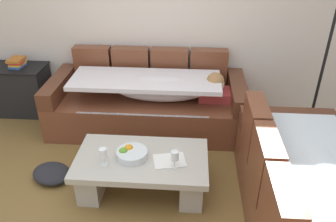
{
  "coord_description": "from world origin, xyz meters",
  "views": [
    {
      "loc": [
        0.55,
        -1.94,
        2.27
      ],
      "look_at": [
        0.33,
        1.04,
        0.55
      ],
      "focal_mm": 36.14,
      "sensor_mm": 36.0,
      "label": 1
    }
  ],
  "objects_px": {
    "wine_glass_near_left": "(103,154)",
    "wine_glass_near_right": "(175,156)",
    "open_magazine": "(170,161)",
    "floor_lamp": "(325,46)",
    "book_stack_on_cabinet": "(17,62)",
    "coffee_table": "(142,169)",
    "crumpled_garment": "(52,173)",
    "couch_along_wall": "(150,102)",
    "couch_near_window": "(306,197)",
    "fruit_bowl": "(131,154)",
    "side_cabinet": "(21,90)"
  },
  "relations": [
    {
      "from": "couch_along_wall",
      "to": "open_magazine",
      "type": "xyz_separation_m",
      "value": [
        0.32,
        -1.18,
        0.05
      ]
    },
    {
      "from": "couch_near_window",
      "to": "book_stack_on_cabinet",
      "type": "distance_m",
      "value": 3.58
    },
    {
      "from": "open_magazine",
      "to": "wine_glass_near_left",
      "type": "bearing_deg",
      "value": 176.39
    },
    {
      "from": "wine_glass_near_left",
      "to": "open_magazine",
      "type": "distance_m",
      "value": 0.59
    },
    {
      "from": "wine_glass_near_left",
      "to": "wine_glass_near_right",
      "type": "height_order",
      "value": "same"
    },
    {
      "from": "wine_glass_near_left",
      "to": "wine_glass_near_right",
      "type": "relative_size",
      "value": 1.0
    },
    {
      "from": "fruit_bowl",
      "to": "wine_glass_near_right",
      "type": "relative_size",
      "value": 1.69
    },
    {
      "from": "side_cabinet",
      "to": "book_stack_on_cabinet",
      "type": "height_order",
      "value": "book_stack_on_cabinet"
    },
    {
      "from": "coffee_table",
      "to": "open_magazine",
      "type": "relative_size",
      "value": 4.29
    },
    {
      "from": "wine_glass_near_left",
      "to": "book_stack_on_cabinet",
      "type": "bearing_deg",
      "value": 133.67
    },
    {
      "from": "open_magazine",
      "to": "floor_lamp",
      "type": "xyz_separation_m",
      "value": [
        1.53,
        1.08,
        0.73
      ]
    },
    {
      "from": "coffee_table",
      "to": "side_cabinet",
      "type": "xyz_separation_m",
      "value": [
        -1.78,
        1.37,
        0.08
      ]
    },
    {
      "from": "couch_along_wall",
      "to": "coffee_table",
      "type": "distance_m",
      "value": 1.15
    },
    {
      "from": "couch_near_window",
      "to": "side_cabinet",
      "type": "height_order",
      "value": "couch_near_window"
    },
    {
      "from": "wine_glass_near_right",
      "to": "coffee_table",
      "type": "bearing_deg",
      "value": 159.53
    },
    {
      "from": "fruit_bowl",
      "to": "side_cabinet",
      "type": "bearing_deg",
      "value": 140.79
    },
    {
      "from": "fruit_bowl",
      "to": "book_stack_on_cabinet",
      "type": "distance_m",
      "value": 2.18
    },
    {
      "from": "open_magazine",
      "to": "couch_near_window",
      "type": "bearing_deg",
      "value": -28.5
    },
    {
      "from": "couch_near_window",
      "to": "book_stack_on_cabinet",
      "type": "xyz_separation_m",
      "value": [
        -3.11,
        1.74,
        0.36
      ]
    },
    {
      "from": "side_cabinet",
      "to": "open_magazine",
      "type": "bearing_deg",
      "value": -34.7
    },
    {
      "from": "fruit_bowl",
      "to": "wine_glass_near_right",
      "type": "height_order",
      "value": "wine_glass_near_right"
    },
    {
      "from": "wine_glass_near_right",
      "to": "fruit_bowl",
      "type": "bearing_deg",
      "value": 164.26
    },
    {
      "from": "fruit_bowl",
      "to": "wine_glass_near_right",
      "type": "distance_m",
      "value": 0.42
    },
    {
      "from": "couch_along_wall",
      "to": "floor_lamp",
      "type": "bearing_deg",
      "value": -3.25
    },
    {
      "from": "couch_near_window",
      "to": "floor_lamp",
      "type": "xyz_separation_m",
      "value": [
        0.42,
        1.4,
        0.78
      ]
    },
    {
      "from": "fruit_bowl",
      "to": "floor_lamp",
      "type": "bearing_deg",
      "value": 29.12
    },
    {
      "from": "couch_along_wall",
      "to": "couch_near_window",
      "type": "height_order",
      "value": "same"
    },
    {
      "from": "side_cabinet",
      "to": "crumpled_garment",
      "type": "xyz_separation_m",
      "value": [
        0.86,
        -1.28,
        -0.26
      ]
    },
    {
      "from": "couch_near_window",
      "to": "fruit_bowl",
      "type": "relative_size",
      "value": 6.83
    },
    {
      "from": "couch_near_window",
      "to": "wine_glass_near_left",
      "type": "height_order",
      "value": "couch_near_window"
    },
    {
      "from": "wine_glass_near_left",
      "to": "floor_lamp",
      "type": "bearing_deg",
      "value": 29.08
    },
    {
      "from": "wine_glass_near_left",
      "to": "crumpled_garment",
      "type": "height_order",
      "value": "wine_glass_near_left"
    },
    {
      "from": "couch_along_wall",
      "to": "wine_glass_near_left",
      "type": "xyz_separation_m",
      "value": [
        -0.25,
        -1.27,
        0.16
      ]
    },
    {
      "from": "coffee_table",
      "to": "floor_lamp",
      "type": "bearing_deg",
      "value": 30.3
    },
    {
      "from": "couch_near_window",
      "to": "crumpled_garment",
      "type": "relative_size",
      "value": 4.78
    },
    {
      "from": "fruit_bowl",
      "to": "floor_lamp",
      "type": "height_order",
      "value": "floor_lamp"
    },
    {
      "from": "book_stack_on_cabinet",
      "to": "floor_lamp",
      "type": "relative_size",
      "value": 0.11
    },
    {
      "from": "couch_near_window",
      "to": "open_magazine",
      "type": "height_order",
      "value": "couch_near_window"
    },
    {
      "from": "coffee_table",
      "to": "crumpled_garment",
      "type": "distance_m",
      "value": 0.94
    },
    {
      "from": "fruit_bowl",
      "to": "floor_lamp",
      "type": "relative_size",
      "value": 0.14
    },
    {
      "from": "fruit_bowl",
      "to": "open_magazine",
      "type": "distance_m",
      "value": 0.35
    },
    {
      "from": "wine_glass_near_left",
      "to": "wine_glass_near_right",
      "type": "distance_m",
      "value": 0.62
    },
    {
      "from": "wine_glass_near_right",
      "to": "book_stack_on_cabinet",
      "type": "distance_m",
      "value": 2.55
    },
    {
      "from": "crumpled_garment",
      "to": "wine_glass_near_left",
      "type": "bearing_deg",
      "value": -19.18
    },
    {
      "from": "couch_along_wall",
      "to": "couch_near_window",
      "type": "xyz_separation_m",
      "value": [
        1.42,
        -1.51,
        0.0
      ]
    },
    {
      "from": "couch_along_wall",
      "to": "wine_glass_near_left",
      "type": "height_order",
      "value": "couch_along_wall"
    },
    {
      "from": "open_magazine",
      "to": "couch_along_wall",
      "type": "bearing_deg",
      "value": 92.59
    },
    {
      "from": "wine_glass_near_right",
      "to": "open_magazine",
      "type": "xyz_separation_m",
      "value": [
        -0.05,
        0.08,
        -0.11
      ]
    },
    {
      "from": "couch_along_wall",
      "to": "crumpled_garment",
      "type": "bearing_deg",
      "value": -129.28
    },
    {
      "from": "side_cabinet",
      "to": "couch_along_wall",
      "type": "bearing_deg",
      "value": -7.5
    }
  ]
}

